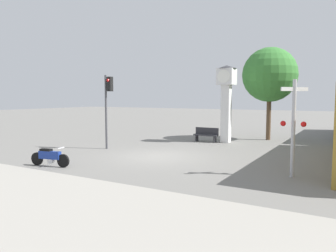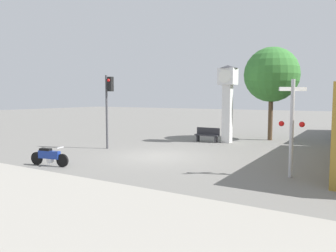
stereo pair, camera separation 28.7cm
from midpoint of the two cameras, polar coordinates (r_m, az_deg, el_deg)
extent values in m
plane|color=slate|center=(16.20, -1.14, -5.31)|extent=(120.00, 120.00, 0.00)
cylinder|color=black|center=(14.39, -17.37, -5.74)|extent=(0.56, 0.19, 0.56)
cylinder|color=black|center=(15.23, -21.37, -5.27)|extent=(0.56, 0.19, 0.56)
cube|color=navy|center=(14.77, -19.45, -4.72)|extent=(1.04, 0.39, 0.33)
cube|color=black|center=(14.85, -20.03, -3.85)|extent=(0.55, 0.31, 0.09)
cylinder|color=silver|center=(14.78, -19.29, -5.63)|extent=(0.29, 0.23, 0.26)
cube|color=silver|center=(14.36, -17.75, -3.60)|extent=(0.13, 0.41, 0.04)
cube|color=white|center=(21.22, 10.66, 2.09)|extent=(0.54, 0.54, 3.68)
cube|color=white|center=(21.23, 10.77, 8.44)|extent=(1.03, 1.03, 1.03)
cylinder|color=white|center=(20.74, 10.26, 8.53)|extent=(0.82, 0.02, 0.82)
cone|color=#333338|center=(21.28, 10.80, 10.09)|extent=(1.23, 1.23, 0.20)
cylinder|color=#47474C|center=(18.67, -10.19, 2.38)|extent=(0.12, 0.12, 4.13)
cube|color=black|center=(18.47, -9.56, 7.21)|extent=(0.28, 0.24, 0.80)
sphere|color=red|center=(18.36, -9.88, 7.85)|extent=(0.16, 0.16, 0.16)
cylinder|color=#B7B7BC|center=(12.65, 21.34, -0.46)|extent=(0.14, 0.14, 3.56)
cube|color=white|center=(12.60, 21.55, 6.01)|extent=(0.82, 0.82, 0.14)
sphere|color=red|center=(12.65, 19.77, 0.39)|extent=(0.20, 0.20, 0.20)
sphere|color=red|center=(12.53, 22.91, 0.25)|extent=(0.20, 0.20, 0.20)
cylinder|color=brown|center=(23.18, 17.74, 1.27)|extent=(0.30, 0.30, 2.95)
sphere|color=#387A33|center=(23.18, 17.94, 8.52)|extent=(3.65, 3.65, 3.65)
cube|color=#2D2D33|center=(21.40, 7.18, -1.58)|extent=(1.60, 0.44, 0.08)
cube|color=#2D2D33|center=(21.55, 7.39, -0.87)|extent=(1.60, 0.06, 0.44)
cube|color=#2D2D33|center=(21.69, 5.62, -2.13)|extent=(0.08, 0.35, 0.41)
cube|color=#2D2D33|center=(21.18, 8.76, -2.34)|extent=(0.08, 0.35, 0.41)
camera|label=1|loc=(0.14, -89.52, 0.04)|focal=35.00mm
camera|label=2|loc=(0.14, 90.48, -0.04)|focal=35.00mm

